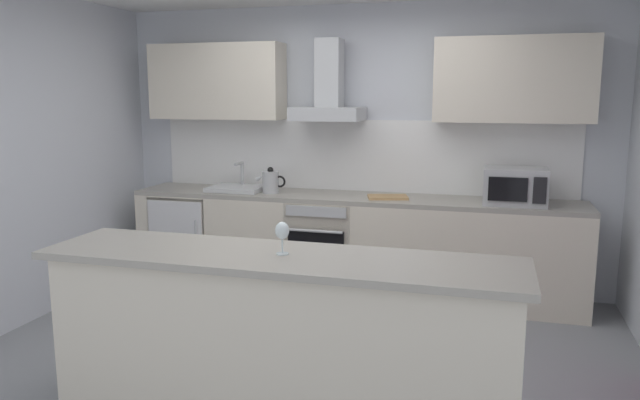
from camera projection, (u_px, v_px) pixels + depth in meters
The scene contains 15 objects.
ground at pixel (301, 359), 4.20m from camera, with size 5.58×4.60×0.02m, color gray.
wall_back at pixel (360, 147), 5.73m from camera, with size 5.58×0.12×2.60m, color silver.
wall_left at pixel (4, 160), 4.61m from camera, with size 0.12×4.60×2.60m, color silver.
backsplash_tile at pixel (358, 156), 5.68m from camera, with size 3.89×0.02×0.66m, color white.
counter_back at pixel (350, 245), 5.52m from camera, with size 4.03×0.60×0.90m.
counter_island at pixel (279, 337), 3.34m from camera, with size 2.62×0.64×0.94m.
upper_cabinets at pixel (355, 81), 5.41m from camera, with size 3.97×0.32×0.70m.
oven at pixel (325, 242), 5.55m from camera, with size 0.60×0.62×0.80m.
refrigerator at pixel (190, 237), 5.93m from camera, with size 0.58×0.60×0.85m.
microwave at pixel (515, 186), 4.99m from camera, with size 0.50×0.38×0.30m.
sink at pixel (237, 188), 5.72m from camera, with size 0.50×0.40×0.26m.
kettle at pixel (271, 182), 5.57m from camera, with size 0.29×0.15×0.24m.
range_hood at pixel (329, 95), 5.45m from camera, with size 0.62×0.45×0.72m.
wine_glass at pixel (282, 232), 3.25m from camera, with size 0.08×0.08×0.18m.
chopping_board at pixel (388, 197), 5.30m from camera, with size 0.34×0.22×0.02m, color tan.
Camera 1 is at (1.22, -3.76, 1.79)m, focal length 34.22 mm.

